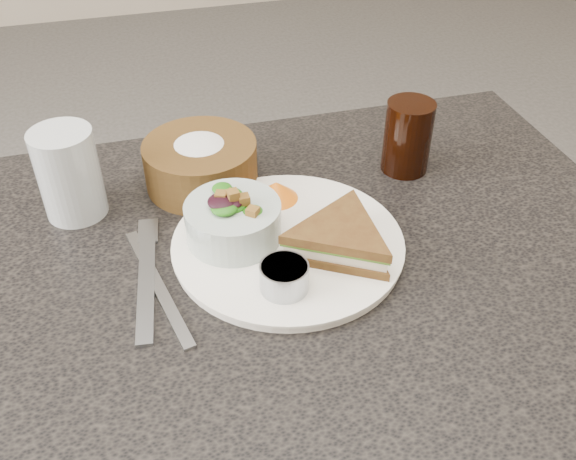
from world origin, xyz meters
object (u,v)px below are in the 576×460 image
Objects in this scene: salad_bowl at (233,216)px; bread_basket at (200,157)px; dinner_plate at (288,245)px; dressing_ramekin at (284,277)px; dining_table at (276,438)px; cola_glass at (408,133)px; water_glass at (69,174)px; sandwich at (340,239)px.

bread_basket reaches higher than salad_bowl.
dressing_ramekin is (-0.03, -0.08, 0.02)m from dinner_plate.
salad_bowl is at bearing 109.39° from dressing_ramekin.
cola_glass reaches higher than dining_table.
water_glass is at bearing 142.63° from dining_table.
dinner_plate is at bearing 42.73° from dining_table.
salad_bowl is at bearing 127.80° from dining_table.
salad_bowl is at bearing -83.51° from bread_basket.
cola_glass is 0.97× the size of water_glass.
salad_bowl is 0.23m from water_glass.
water_glass is at bearing 134.58° from dressing_ramekin.
dinner_plate is 2.35× the size of water_glass.
dressing_ramekin is 0.46× the size of water_glass.
bread_basket is at bearing 102.04° from dressing_ramekin.
bread_basket is at bearing 172.41° from cola_glass.
bread_basket is (-0.05, 0.25, 0.02)m from dressing_ramekin.
salad_bowl reaches higher than sandwich.
salad_bowl is 0.15m from bread_basket.
bread_basket reaches higher than dressing_ramekin.
dining_table is at bearing -74.45° from bread_basket.
water_glass is at bearing 177.76° from cola_glass.
sandwich is 1.30× the size of salad_bowl.
dressing_ramekin is 0.33m from water_glass.
bread_basket is (-0.05, 0.20, 0.42)m from dining_table.
cola_glass is (0.22, 0.13, 0.05)m from dinner_plate.
cola_glass reaches higher than bread_basket.
dressing_ramekin is 0.48× the size of cola_glass.
water_glass reaches higher than dinner_plate.
dressing_ramekin is at bearing -108.19° from dinner_plate.
dinner_plate is at bearing -30.61° from water_glass.
sandwich is at bearing 27.86° from dressing_ramekin.
cola_glass is (0.30, -0.04, 0.01)m from bread_basket.
dinner_plate reaches higher than dining_table.
dinner_plate is 0.30m from water_glass.
dressing_ramekin is 0.36× the size of bread_basket.
dining_table is 8.31× the size of salad_bowl.
water_glass reaches higher than sandwich.
sandwich is 2.74× the size of dressing_ramekin.
cola_glass is (0.24, 0.16, 0.43)m from dining_table.
dinner_plate is (0.03, 0.02, 0.38)m from dining_table.
water_glass reaches higher than dressing_ramekin.
dining_table is 0.38m from dinner_plate.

